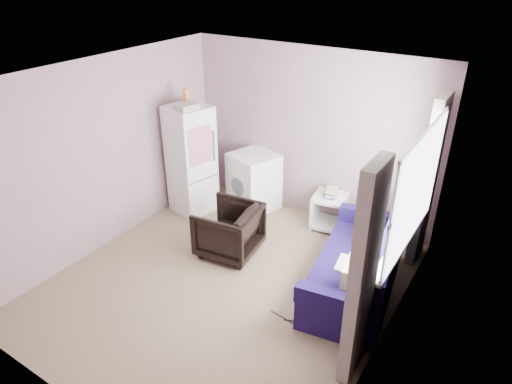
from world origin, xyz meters
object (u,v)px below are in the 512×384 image
at_px(armchair, 229,228).
at_px(fridge, 191,159).
at_px(sofa, 361,269).
at_px(washing_machine, 254,180).
at_px(side_table, 330,209).

bearing_deg(armchair, fridge, -127.36).
relative_size(fridge, sofa, 0.93).
xyz_separation_m(washing_machine, sofa, (2.16, -1.03, -0.15)).
relative_size(fridge, side_table, 2.97).
distance_m(armchair, sofa, 1.77).
relative_size(washing_machine, side_table, 1.41).
xyz_separation_m(fridge, side_table, (2.00, 0.64, -0.54)).
bearing_deg(side_table, sofa, -50.97).
xyz_separation_m(fridge, sofa, (2.91, -0.47, -0.53)).
bearing_deg(washing_machine, armchair, -54.17).
height_order(fridge, sofa, fridge).
distance_m(fridge, side_table, 2.17).
bearing_deg(side_table, washing_machine, -176.30).
distance_m(fridge, washing_machine, 1.01).
bearing_deg(washing_machine, side_table, 21.43).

